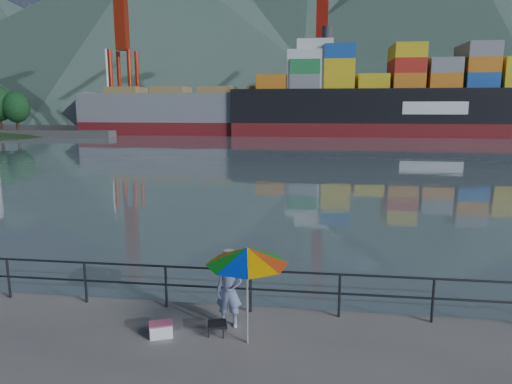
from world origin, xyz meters
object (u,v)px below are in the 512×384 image
Objects in this scene: cooler_bag at (161,330)px; beach_umbrella at (247,256)px; fisherman at (229,292)px; bulk_carrier at (233,110)px; container_ship at (438,100)px.

beach_umbrella is at bearing -22.87° from cooler_bag.
cooler_bag is (-1.30, -0.65, -0.64)m from fisherman.
bulk_carrier is at bearing 77.21° from cooler_bag.
beach_umbrella is 76.61m from container_ship.
cooler_bag is at bearing 179.06° from beach_umbrella.
bulk_carrier is at bearing -179.38° from container_ship.
container_ship reaches higher than bulk_carrier.
fisherman is at bearing 4.72° from cooler_bag.
beach_umbrella is at bearing -52.94° from fisherman.
container_ship is at bearing 74.27° from fisherman.
fisherman is at bearing -79.78° from bulk_carrier.
bulk_carrier is (-13.55, 73.05, 2.32)m from beach_umbrella.
fisherman is 0.03× the size of bulk_carrier.
beach_umbrella is at bearing -79.49° from bulk_carrier.
beach_umbrella is 0.03× the size of container_ship.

